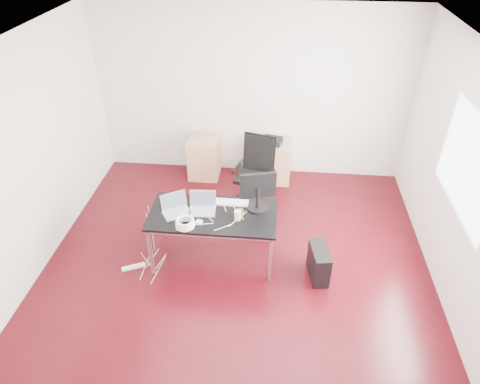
# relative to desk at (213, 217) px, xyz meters

# --- Properties ---
(room_shell) EXTENTS (5.00, 5.00, 5.00)m
(room_shell) POSITION_rel_desk_xyz_m (0.35, -0.22, 0.73)
(room_shell) COLOR #34050C
(room_shell) RESTS_ON ground
(desk) EXTENTS (1.60, 0.80, 0.73)m
(desk) POSITION_rel_desk_xyz_m (0.00, 0.00, 0.00)
(desk) COLOR black
(desk) RESTS_ON ground
(office_chair) EXTENTS (0.59, 0.61, 1.08)m
(office_chair) POSITION_rel_desk_xyz_m (0.45, 1.31, -0.07)
(office_chair) COLOR black
(office_chair) RESTS_ON ground
(filing_cabinet_left) EXTENTS (0.50, 0.50, 0.70)m
(filing_cabinet_left) POSITION_rel_desk_xyz_m (-0.47, 2.01, -0.33)
(filing_cabinet_left) COLOR tan
(filing_cabinet_left) RESTS_ON ground
(filing_cabinet_right) EXTENTS (0.50, 0.50, 0.70)m
(filing_cabinet_right) POSITION_rel_desk_xyz_m (0.74, 2.01, -0.33)
(filing_cabinet_right) COLOR tan
(filing_cabinet_right) RESTS_ON ground
(pc_tower) EXTENTS (0.27, 0.48, 0.44)m
(pc_tower) POSITION_rel_desk_xyz_m (1.35, -0.22, -0.46)
(pc_tower) COLOR black
(pc_tower) RESTS_ON ground
(wastebasket) EXTENTS (0.29, 0.29, 0.28)m
(wastebasket) POSITION_rel_desk_xyz_m (0.23, 2.03, -0.54)
(wastebasket) COLOR black
(wastebasket) RESTS_ON ground
(power_strip) EXTENTS (0.30, 0.18, 0.04)m
(power_strip) POSITION_rel_desk_xyz_m (-1.02, -0.32, -0.66)
(power_strip) COLOR white
(power_strip) RESTS_ON ground
(laptop_left) EXTENTS (0.41, 0.39, 0.23)m
(laptop_left) POSITION_rel_desk_xyz_m (-0.47, -0.01, 0.11)
(laptop_left) COLOR silver
(laptop_left) RESTS_ON desk
(laptop_right) EXTENTS (0.35, 0.27, 0.23)m
(laptop_right) POSITION_rel_desk_xyz_m (-0.14, 0.06, 0.11)
(laptop_right) COLOR silver
(laptop_right) RESTS_ON desk
(monitor) EXTENTS (0.45, 0.26, 0.51)m
(monitor) POSITION_rel_desk_xyz_m (0.55, 0.18, 0.34)
(monitor) COLOR black
(monitor) RESTS_ON desk
(keyboard) EXTENTS (0.44, 0.14, 0.02)m
(keyboard) POSITION_rel_desk_xyz_m (0.21, 0.24, 0.06)
(keyboard) COLOR white
(keyboard) RESTS_ON desk
(cup_white) EXTENTS (0.10, 0.10, 0.12)m
(cup_white) POSITION_rel_desk_xyz_m (0.32, -0.08, 0.11)
(cup_white) COLOR white
(cup_white) RESTS_ON desk
(cup_brown) EXTENTS (0.09, 0.09, 0.10)m
(cup_brown) POSITION_rel_desk_xyz_m (0.35, -0.01, 0.10)
(cup_brown) COLOR brown
(cup_brown) RESTS_ON desk
(cable_coil) EXTENTS (0.24, 0.24, 0.11)m
(cable_coil) POSITION_rel_desk_xyz_m (-0.29, -0.29, 0.11)
(cable_coil) COLOR white
(cable_coil) RESTS_ON desk
(power_adapter) EXTENTS (0.09, 0.09, 0.03)m
(power_adapter) POSITION_rel_desk_xyz_m (-0.14, -0.20, 0.07)
(power_adapter) COLOR white
(power_adapter) RESTS_ON desk
(speaker) EXTENTS (0.09, 0.09, 0.18)m
(speaker) POSITION_rel_desk_xyz_m (-0.43, 1.98, 0.11)
(speaker) COLOR #9E9E9E
(speaker) RESTS_ON filing_cabinet_left
(navy_garment) EXTENTS (0.35, 0.31, 0.09)m
(navy_garment) POSITION_rel_desk_xyz_m (0.67, 1.97, 0.07)
(navy_garment) COLOR black
(navy_garment) RESTS_ON filing_cabinet_right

